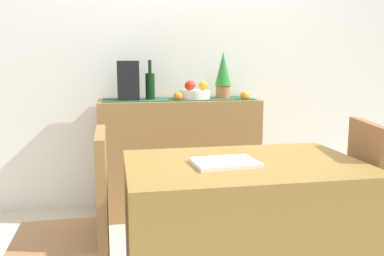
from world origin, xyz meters
The scene contains 14 objects.
room_wall_rear centered at (0.00, 1.18, 1.35)m, with size 6.40×0.06×2.70m, color white.
sideboard_console centered at (0.04, 0.92, 0.45)m, with size 1.23×0.42×0.90m, color olive.
table_runner centered at (0.04, 0.92, 0.90)m, with size 1.16×0.32×0.01m, color #265236.
fruit_bowl centered at (0.17, 0.92, 0.94)m, with size 0.24×0.24×0.07m, color white.
apple_rear centered at (0.15, 0.96, 1.01)m, with size 0.07×0.07×0.07m, color #AD2D2F.
apple_right centered at (0.23, 0.87, 1.01)m, with size 0.07×0.07×0.07m, color gold.
apple_center centered at (0.12, 0.87, 1.01)m, with size 0.07×0.07×0.07m, color red.
wine_bottle centered at (-0.18, 0.92, 1.01)m, with size 0.07×0.07×0.30m.
coffee_maker centered at (-0.34, 0.92, 1.05)m, with size 0.16×0.18×0.30m, color black.
potted_plant centered at (0.40, 0.92, 1.09)m, with size 0.13×0.13×0.37m.
orange_loose_mid centered at (0.02, 0.82, 0.93)m, with size 0.07×0.07×0.07m, color orange.
orange_loose_end centered at (0.54, 0.80, 0.93)m, with size 0.07×0.07×0.07m, color orange.
dining_table centered at (0.12, -0.47, 0.37)m, with size 1.07×0.70×0.74m, color olive.
open_book centered at (0.02, -0.50, 0.75)m, with size 0.28×0.21×0.02m, color white.
Camera 1 is at (-0.45, -2.20, 1.19)m, focal length 38.21 mm.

